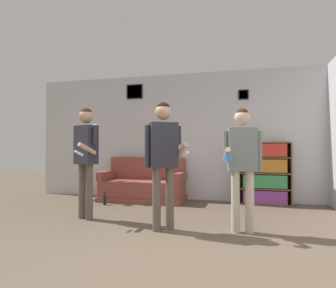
% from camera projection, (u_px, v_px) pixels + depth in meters
% --- Properties ---
extents(ground_plane, '(20.00, 20.00, 0.00)m').
position_uv_depth(ground_plane, '(135.00, 265.00, 2.74)').
color(ground_plane, brown).
extents(wall_back, '(7.44, 0.08, 2.70)m').
position_uv_depth(wall_back, '(198.00, 136.00, 6.37)').
color(wall_back, silver).
rests_on(wall_back, ground_plane).
extents(couch, '(1.73, 0.80, 0.89)m').
position_uv_depth(couch, '(143.00, 186.00, 6.22)').
color(couch, brown).
rests_on(couch, ground_plane).
extents(bookshelf, '(0.98, 0.30, 1.20)m').
position_uv_depth(bookshelf, '(264.00, 173.00, 5.81)').
color(bookshelf, brown).
rests_on(bookshelf, ground_plane).
extents(floor_lamp, '(0.37, 0.41, 1.59)m').
position_uv_depth(floor_lamp, '(89.00, 144.00, 6.26)').
color(floor_lamp, '#ADA89E').
rests_on(floor_lamp, ground_plane).
extents(person_player_foreground_left, '(0.46, 0.58, 1.70)m').
position_uv_depth(person_player_foreground_left, '(86.00, 150.00, 4.58)').
color(person_player_foreground_left, brown).
rests_on(person_player_foreground_left, ground_plane).
extents(person_player_foreground_center, '(0.60, 0.37, 1.69)m').
position_uv_depth(person_player_foreground_center, '(163.00, 151.00, 3.93)').
color(person_player_foreground_center, brown).
rests_on(person_player_foreground_center, ground_plane).
extents(person_watcher_holding_cup, '(0.49, 0.47, 1.59)m').
position_uv_depth(person_watcher_holding_cup, '(242.00, 157.00, 3.83)').
color(person_watcher_holding_cup, '#B7AD99').
rests_on(person_watcher_holding_cup, ground_plane).
extents(bottle_on_floor, '(0.06, 0.06, 0.26)m').
position_uv_depth(bottle_on_floor, '(105.00, 200.00, 5.73)').
color(bottle_on_floor, black).
rests_on(bottle_on_floor, ground_plane).
extents(drinking_cup, '(0.09, 0.09, 0.10)m').
position_uv_depth(drinking_cup, '(254.00, 140.00, 5.87)').
color(drinking_cup, white).
rests_on(drinking_cup, bookshelf).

